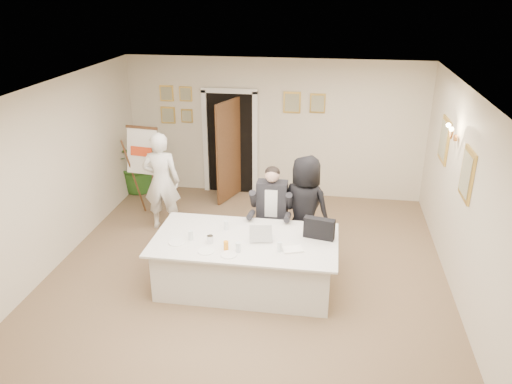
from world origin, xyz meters
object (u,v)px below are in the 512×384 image
Objects in this scene: flip_chart at (147,175)px; standing_woman at (305,209)px; laptop at (262,230)px; conference_table at (245,262)px; paper_stack at (293,249)px; steel_jug at (210,239)px; standing_man at (161,181)px; potted_palm at (139,160)px; seated_man at (271,212)px; oj_glass at (226,246)px; laptop_bag at (319,228)px.

standing_woman is (3.05, -1.23, 0.07)m from flip_chart.
standing_woman is 1.07m from laptop.
paper_stack is at bearing -17.90° from conference_table.
standing_man is at bearing 125.65° from steel_jug.
seated_man is at bearing -36.42° from potted_palm.
standing_man is at bearing 137.09° from conference_table.
oj_glass is at bearing -99.92° from seated_man.
seated_man is at bearing 58.83° from steel_jug.
standing_man is 1.04× the size of standing_woman.
seated_man reaches higher than oj_glass.
steel_jug is at bearing -157.69° from conference_table.
paper_stack is (2.48, -1.89, -0.10)m from standing_man.
laptop is (3.06, -3.22, 0.24)m from potted_palm.
standing_woman is 1.19m from paper_stack.
standing_woman is at bearing 49.58° from laptop.
conference_table is 3.18m from flip_chart.
potted_palm is (-3.61, 2.30, -0.19)m from standing_woman.
paper_stack is (0.44, -1.21, 0.03)m from seated_man.
standing_woman reaches higher than potted_palm.
potted_palm is (-1.04, 1.60, -0.22)m from standing_man.
laptop_bag reaches higher than paper_stack.
laptop_bag is (3.86, -3.07, 0.25)m from potted_palm.
laptop is (2.50, -2.15, 0.13)m from flip_chart.
oj_glass reaches higher than steel_jug.
standing_woman reaches higher than steel_jug.
seated_man is 0.89× the size of standing_woman.
standing_man is 16.19× the size of steel_jug.
oj_glass is 0.31m from steel_jug.
steel_jug is (1.33, -1.85, -0.06)m from standing_man.
laptop_bag is (3.30, -2.00, 0.14)m from flip_chart.
standing_man reaches higher than potted_palm.
conference_table is at bearing 22.31° from steel_jug.
conference_table is 2.49m from standing_man.
standing_woman is 4.28m from potted_palm.
laptop_bag reaches higher than steel_jug.
standing_man is (-1.79, 1.66, 0.50)m from conference_table.
steel_jug is (-1.24, -1.15, -0.03)m from standing_woman.
standing_woman is 15.64× the size of steel_jug.
laptop is 0.78× the size of laptop_bag.
laptop_bag is at bearing 50.92° from paper_stack.
potted_palm is 4.94m from laptop_bag.
potted_palm is at bearing 152.33° from seated_man.
flip_chart is 6.42× the size of paper_stack.
laptop is at bearing 135.34° from standing_man.
paper_stack is (-0.09, -1.19, -0.07)m from standing_woman.
conference_table is 7.68× the size of laptop.
conference_table is at bearing -49.06° from potted_palm.
standing_woman is 6.51× the size of paper_stack.
seated_man reaches higher than paper_stack.
steel_jug is (1.81, -2.38, 0.04)m from flip_chart.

